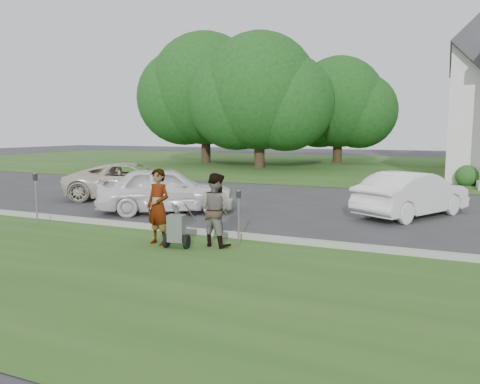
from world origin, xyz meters
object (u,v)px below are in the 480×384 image
Objects in this scene: tree_left at (259,97)px; striping_cart at (177,229)px; parking_meter_far at (36,193)px; car_a at (132,181)px; tree_back at (338,106)px; car_d at (412,194)px; parking_meter_near at (239,211)px; person_left at (158,207)px; car_b at (166,190)px; tree_far at (205,94)px; person_right at (215,210)px.

tree_left reaches higher than striping_cart.
tree_left is 24.39m from striping_cart.
car_a is at bearing 97.99° from parking_meter_far.
tree_back is 31.33m from striping_cart.
car_d is at bearing -54.77° from tree_left.
tree_left is 1.11× the size of tree_back.
car_a is 1.19× the size of car_d.
striping_cart is at bearing -73.06° from tree_left.
tree_left reaches higher than parking_meter_near.
car_a is at bearing 142.33° from person_left.
person_left is 0.40× the size of car_b.
car_a is at bearing -70.06° from tree_far.
tree_far is 26.69m from car_d.
striping_cart is at bearing -176.83° from car_b.
car_b is at bearing -152.05° from car_a.
car_b is 7.85m from car_d.
person_right is at bearing -166.30° from car_b.
person_left is (-0.58, 0.14, 0.44)m from striping_cart.
parking_meter_far reaches higher than car_a.
tree_left is at bearing -25.35° from car_d.
car_b is (-2.81, 3.97, 0.31)m from striping_cart.
person_left is 8.20m from car_d.
parking_meter_near is 6.25m from parking_meter_far.
car_b reaches higher than striping_cart.
car_a is (-0.77, 5.46, -0.23)m from parking_meter_far.
tree_left is 17.36m from car_a.
striping_cart is 4.87m from car_b.
car_b is at bearing 131.52° from person_left.
car_d is (9.67, 5.78, -0.23)m from parking_meter_far.
parking_meter_far is (7.93, -25.21, -4.75)m from tree_far.
parking_meter_far is at bearing 161.61° from striping_cart.
tree_back is 6.46× the size of parking_meter_far.
tree_back reaches higher than person_left.
car_a is at bearing 142.55° from parking_meter_near.
tree_far is (-6.00, 3.00, 0.58)m from tree_left.
person_left reaches higher than car_d.
car_b is at bearing -89.65° from tree_back.
person_left is (6.40, -22.76, -4.22)m from tree_left.
tree_far is at bearing 153.44° from tree_left.
person_right reaches higher than car_a.
car_a is (-2.84, -24.75, -4.02)m from tree_back.
tree_back is 30.52m from parking_meter_far.
tree_left reaches higher than tree_back.
parking_meter_near is at bearing 0.79° from parking_meter_far.
tree_far is at bearing -7.27° from car_b.
parking_meter_far is at bearing -175.77° from person_left.
person_left is at bearing -160.26° from parking_meter_near.
tree_back is 30.83m from person_right.
striping_cart is 0.74m from person_left.
tree_left is 23.97m from parking_meter_near.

